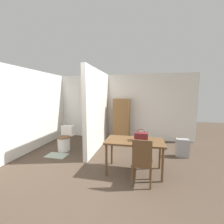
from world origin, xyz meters
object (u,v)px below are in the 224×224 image
Objects in this scene: wooden_chair at (142,161)px; handbag at (141,137)px; dining_table at (135,144)px; space_heater at (182,148)px; toilet at (65,140)px; wooden_cabinet at (122,120)px.

handbag reaches higher than wooden_chair.
dining_table reaches higher than space_heater.
wooden_chair is 3.22× the size of handbag.
toilet reaches higher than space_heater.
toilet is 3.49m from space_heater.
handbag is at bearing 95.74° from wooden_chair.
space_heater is (1.12, 1.12, -0.57)m from handbag.
toilet is 2.58m from handbag.
wooden_cabinet is (-0.81, 2.77, 0.31)m from wooden_chair.
handbag reaches higher than dining_table.
handbag is at bearing -134.92° from space_heater.
space_heater is at bearing -31.94° from wooden_cabinet.
space_heater is at bearing 41.78° from dining_table.
dining_table is 2.43m from toilet.
handbag is 0.18× the size of wooden_cabinet.
wooden_cabinet is at bearing 105.44° from dining_table.
wooden_chair is 2.91m from wooden_cabinet.
toilet is 0.47× the size of wooden_cabinet.
dining_table is 2.40m from wooden_cabinet.
handbag is 1.69m from space_heater.
wooden_chair is (0.17, -0.47, -0.17)m from dining_table.
wooden_chair is at bearing -30.12° from toilet.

